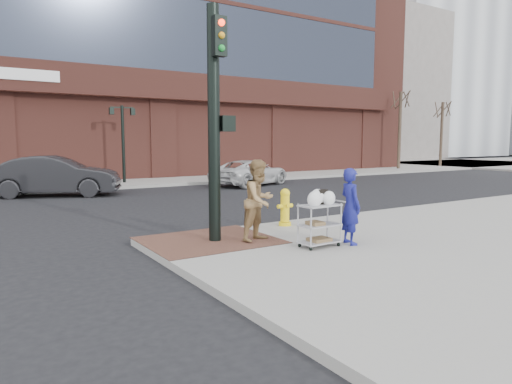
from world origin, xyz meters
TOP-DOWN VIEW (x-y plane):
  - ground at (0.00, 0.00)m, footprint 220.00×220.00m
  - sidewalk_far at (12.50, 32.00)m, footprint 65.00×36.00m
  - brick_curb_ramp at (-0.60, 0.90)m, footprint 2.80×2.40m
  - filler_block at (40.00, 38.00)m, footprint 14.00×20.00m
  - bare_tree_a at (24.00, 16.50)m, footprint 1.80×1.80m
  - bare_tree_b at (30.00, 17.00)m, footprint 1.80×1.80m
  - lamp_post at (2.00, 16.00)m, footprint 1.32×0.22m
  - traffic_signal_pole at (-0.48, 0.77)m, footprint 0.61×0.51m
  - woman_blue at (1.77, -1.02)m, footprint 0.50×0.66m
  - pedestrian_tan at (0.33, 0.29)m, footprint 1.04×0.93m
  - sedan_dark at (-1.86, 12.75)m, footprint 5.47×3.65m
  - minivan_white at (7.58, 12.35)m, footprint 5.23×3.77m
  - utility_cart at (1.06, -0.87)m, footprint 0.87×0.51m
  - fire_hydrant at (1.87, 1.44)m, footprint 0.45×0.32m

SIDE VIEW (x-z plane):
  - ground at x=0.00m, z-range 0.00..0.00m
  - sidewalk_far at x=12.50m, z-range 0.00..0.15m
  - brick_curb_ramp at x=-0.60m, z-range 0.15..0.16m
  - fire_hydrant at x=1.87m, z-range 0.16..1.12m
  - minivan_white at x=7.58m, z-range 0.00..1.32m
  - utility_cart at x=1.06m, z-range 0.09..1.28m
  - sedan_dark at x=-1.86m, z-range 0.00..1.71m
  - woman_blue at x=1.77m, z-range 0.15..1.76m
  - pedestrian_tan at x=0.33m, z-range 0.15..1.93m
  - lamp_post at x=2.00m, z-range 0.62..4.62m
  - traffic_signal_pole at x=-0.48m, z-range 0.33..5.33m
  - bare_tree_b at x=30.00m, z-range 2.44..9.14m
  - bare_tree_a at x=24.00m, z-range 2.67..9.87m
  - filler_block at x=40.00m, z-range 0.00..18.00m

